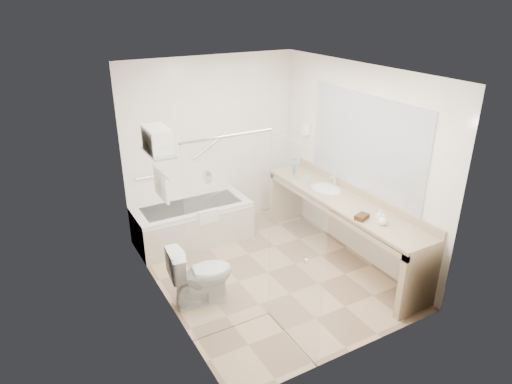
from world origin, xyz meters
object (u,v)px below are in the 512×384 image
vanity_counter (342,214)px  water_bottle_left (295,166)px  amenity_basket (362,217)px  bathtub (193,223)px  toilet (201,275)px

vanity_counter → water_bottle_left: bearing=90.7°
vanity_counter → water_bottle_left: 1.15m
vanity_counter → water_bottle_left: (-0.01, 1.10, 0.31)m
amenity_basket → water_bottle_left: (0.16, 1.64, 0.07)m
vanity_counter → amenity_basket: (-0.17, -0.53, 0.24)m
amenity_basket → bathtub: bearing=125.2°
bathtub → toilet: toilet is taller
toilet → amenity_basket: amenity_basket is taller
bathtub → vanity_counter: (1.52, -1.39, 0.36)m
bathtub → toilet: bearing=-108.2°
toilet → water_bottle_left: size_ratio=3.35×
bathtub → amenity_basket: amenity_basket is taller
bathtub → vanity_counter: vanity_counter is taller
toilet → water_bottle_left: bearing=-54.8°
toilet → water_bottle_left: (1.96, 1.08, 0.59)m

